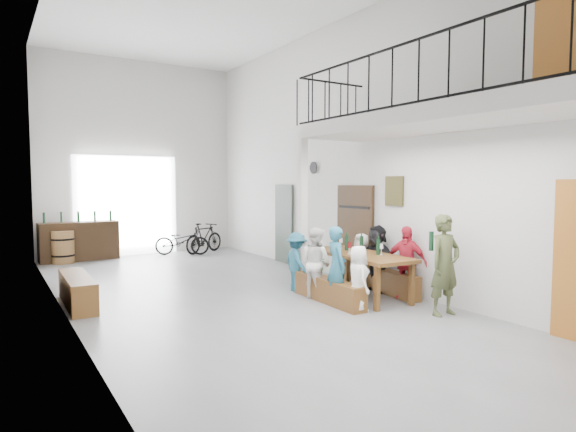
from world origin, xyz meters
TOP-DOWN VIEW (x-y plane):
  - floor at (0.00, 0.00)m, footprint 12.00×12.00m
  - room_walls at (0.00, 0.00)m, footprint 12.00×12.00m
  - gateway_portal at (-0.40, 5.94)m, footprint 2.80×0.08m
  - right_wall_decor at (2.70, -1.87)m, footprint 0.07×8.28m
  - balcony at (1.98, -3.13)m, footprint 1.52×5.62m
  - tasting_table at (1.92, -1.39)m, footprint 1.00×2.18m
  - bench_inner at (1.21, -1.40)m, footprint 0.34×1.77m
  - bench_wall at (2.55, -1.32)m, footprint 0.49×1.90m
  - tableware at (1.98, -1.27)m, footprint 0.49×1.11m
  - side_bench at (-2.50, 0.64)m, footprint 0.42×1.79m
  - oak_barrel at (-2.14, 5.40)m, footprint 0.56×0.56m
  - serving_counter at (-1.71, 5.65)m, footprint 1.95×0.60m
  - counter_bottles at (-1.71, 5.66)m, footprint 1.69×0.15m
  - guest_left_a at (1.25, -2.12)m, footprint 0.48×0.59m
  - guest_left_b at (1.21, -1.62)m, footprint 0.44×0.55m
  - guest_left_c at (1.20, -1.03)m, footprint 0.60×0.70m
  - guest_left_d at (1.19, -0.41)m, footprint 0.51×0.77m
  - guest_right_a at (2.52, -1.91)m, footprint 0.60×0.82m
  - guest_right_b at (2.47, -1.22)m, footprint 0.43×1.19m
  - guest_right_c at (2.50, -0.75)m, footprint 0.38×0.54m
  - host_standing at (2.25, -2.99)m, footprint 0.58×0.39m
  - potted_plant at (2.45, 0.64)m, footprint 0.43×0.41m
  - bicycle_near at (0.92, 5.15)m, footprint 1.59×1.18m
  - bicycle_far at (1.60, 5.18)m, footprint 1.51×1.00m

SIDE VIEW (x-z plane):
  - floor at x=0.00m, z-range 0.00..0.00m
  - potted_plant at x=2.45m, z-range 0.00..0.39m
  - bench_inner at x=1.21m, z-range 0.00..0.41m
  - bench_wall at x=2.55m, z-range 0.00..0.43m
  - side_bench at x=-2.50m, z-range 0.00..0.50m
  - bicycle_near at x=0.92m, z-range 0.00..0.80m
  - oak_barrel at x=-2.14m, z-range 0.00..0.83m
  - bicycle_far at x=1.60m, z-range 0.00..0.88m
  - serving_counter at x=-1.71m, z-range 0.00..1.02m
  - guest_left_a at x=1.25m, z-range 0.00..1.06m
  - guest_right_c at x=2.50m, z-range 0.00..1.06m
  - guest_left_d at x=1.19m, z-range 0.00..1.12m
  - guest_right_b at x=2.47m, z-range 0.00..1.26m
  - guest_left_c at x=1.20m, z-range 0.00..1.26m
  - guest_right_a at x=2.52m, z-range 0.00..1.29m
  - guest_left_b at x=1.21m, z-range 0.00..1.33m
  - tasting_table at x=1.92m, z-range 0.31..1.10m
  - host_standing at x=2.25m, z-range 0.00..1.57m
  - tableware at x=1.98m, z-range 0.76..1.11m
  - counter_bottles at x=-1.71m, z-range 1.02..1.30m
  - gateway_portal at x=-0.40m, z-range 0.00..2.80m
  - right_wall_decor at x=2.70m, z-range -0.80..4.28m
  - balcony at x=1.98m, z-range 0.97..4.96m
  - room_walls at x=0.00m, z-range -2.45..9.55m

